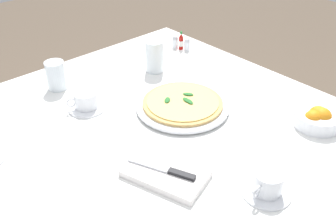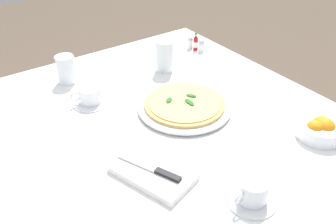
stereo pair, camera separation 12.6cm
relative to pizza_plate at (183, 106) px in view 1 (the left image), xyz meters
The scene contains 13 objects.
dining_table 0.20m from the pizza_plate, 93.57° to the left, with size 1.21×1.21×0.76m.
pizza_plate is the anchor object (origin of this frame).
pizza 0.01m from the pizza_plate, 50.13° to the right, with size 0.27×0.27×0.02m.
coffee_cup_center_back 0.45m from the pizza_plate, 164.87° to the left, with size 0.13×0.13×0.07m.
coffee_cup_right_edge 0.33m from the pizza_plate, 47.43° to the left, with size 0.13×0.13×0.06m.
water_glass_left_edge 0.30m from the pizza_plate, 21.86° to the right, with size 0.07×0.07×0.13m.
water_glass_near_left 0.48m from the pizza_plate, 30.76° to the left, with size 0.07×0.07×0.11m.
napkin_folded 0.34m from the pizza_plate, 128.19° to the left, with size 0.25×0.19×0.02m.
dinner_knife 0.34m from the pizza_plate, 127.73° to the left, with size 0.19×0.09×0.01m.
citrus_bowl 0.44m from the pizza_plate, 144.86° to the right, with size 0.15×0.15×0.07m.
hot_sauce_bottle 0.49m from the pizza_plate, 43.15° to the right, with size 0.02×0.02×0.08m.
salt_shaker 0.51m from the pizza_plate, 40.15° to the right, with size 0.03×0.03×0.06m.
pepper_shaker 0.48m from the pizza_plate, 46.32° to the right, with size 0.03×0.03×0.06m.
Camera 1 is at (-0.77, 0.63, 1.48)m, focal length 40.96 mm.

